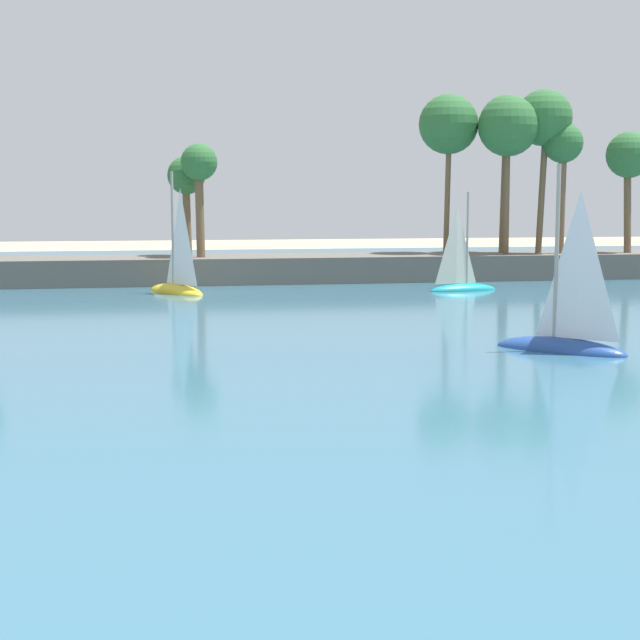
% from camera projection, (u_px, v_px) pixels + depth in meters
% --- Properties ---
extents(sea, '(220.00, 100.23, 0.06)m').
position_uv_depth(sea, '(188.00, 298.00, 58.05)').
color(sea, '#386B84').
rests_on(sea, ground).
extents(palm_headland, '(89.37, 6.47, 13.19)m').
position_uv_depth(palm_headland, '(195.00, 218.00, 67.55)').
color(palm_headland, '#605B54').
rests_on(palm_headland, ground).
extents(sailboat_near_shore, '(4.05, 5.46, 7.78)m').
position_uv_depth(sailboat_near_shore, '(177.00, 281.00, 60.76)').
color(sailboat_near_shore, yellow).
rests_on(sailboat_near_shore, sea).
extents(sailboat_mid_bay, '(4.64, 2.16, 6.48)m').
position_uv_depth(sailboat_mid_bay, '(462.00, 281.00, 62.24)').
color(sailboat_mid_bay, teal).
rests_on(sailboat_mid_bay, sea).
extents(sailboat_toward_headland, '(4.73, 4.84, 7.54)m').
position_uv_depth(sailboat_toward_headland, '(564.00, 333.00, 38.24)').
color(sailboat_toward_headland, '#234793').
rests_on(sailboat_toward_headland, sea).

